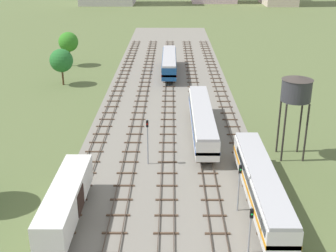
{
  "coord_description": "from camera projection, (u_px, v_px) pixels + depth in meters",
  "views": [
    {
      "loc": [
        0.45,
        -9.26,
        24.69
      ],
      "look_at": [
        0.0,
        49.11,
        1.5
      ],
      "focal_mm": 47.39,
      "sensor_mm": 36.0,
      "label": 1
    }
  ],
  "objects": [
    {
      "name": "diesel_railcar_centre_left_midfar",
      "position": [
        169.0,
        62.0,
        94.24
      ],
      "size": [
        2.96,
        20.5,
        3.8
      ],
      "color": "#194C8C",
      "rests_on": "ground"
    },
    {
      "name": "ballast_bed",
      "position": [
        168.0,
        119.0,
        69.77
      ],
      "size": [
        23.29,
        176.0,
        0.01
      ],
      "primitive_type": "cube",
      "color": "gray",
      "rests_on": "ground"
    },
    {
      "name": "track_centre",
      "position": [
        199.0,
        116.0,
        70.61
      ],
      "size": [
        2.4,
        126.0,
        0.29
      ],
      "color": "#47382D",
      "rests_on": "ground"
    },
    {
      "name": "lineside_tree_4",
      "position": [
        68.0,
        42.0,
        99.78
      ],
      "size": [
        4.42,
        4.42,
        7.7
      ],
      "color": "#4C331E",
      "rests_on": "ground"
    },
    {
      "name": "track_left",
      "position": [
        138.0,
        116.0,
        70.68
      ],
      "size": [
        2.4,
        126.0,
        0.29
      ],
      "color": "#47382D",
      "rests_on": "ground"
    },
    {
      "name": "water_tower",
      "position": [
        296.0,
        90.0,
        53.76
      ],
      "size": [
        3.83,
        3.83,
        10.72
      ],
      "color": "#2D2826",
      "rests_on": "ground"
    },
    {
      "name": "signal_post_near",
      "position": [
        251.0,
        224.0,
        37.67
      ],
      "size": [
        0.28,
        0.47,
        4.65
      ],
      "color": "gray",
      "rests_on": "ground"
    },
    {
      "name": "track_centre_right",
      "position": [
        229.0,
        116.0,
        70.58
      ],
      "size": [
        2.4,
        126.0,
        0.29
      ],
      "color": "#47382D",
      "rests_on": "ground"
    },
    {
      "name": "ground_plane",
      "position": [
        168.0,
        119.0,
        69.77
      ],
      "size": [
        480.0,
        480.0,
        0.0
      ],
      "primitive_type": "plane",
      "color": "#5B6B3D"
    },
    {
      "name": "lineside_tree_2",
      "position": [
        61.0,
        61.0,
        85.58
      ],
      "size": [
        4.5,
        4.5,
        7.13
      ],
      "color": "#4C331E",
      "rests_on": "ground"
    },
    {
      "name": "passenger_coach_centre_mid",
      "position": [
        202.0,
        118.0,
        62.57
      ],
      "size": [
        2.96,
        22.0,
        3.8
      ],
      "color": "white",
      "rests_on": "ground"
    },
    {
      "name": "track_centre_left",
      "position": [
        168.0,
        116.0,
        70.65
      ],
      "size": [
        2.4,
        126.0,
        0.29
      ],
      "color": "#47382D",
      "rests_on": "ground"
    },
    {
      "name": "signal_post_nearest",
      "position": [
        148.0,
        136.0,
        53.61
      ],
      "size": [
        0.28,
        0.47,
        5.92
      ],
      "color": "gray",
      "rests_on": "ground"
    },
    {
      "name": "diesel_railcar_centre_right_near",
      "position": [
        261.0,
        184.0,
        45.08
      ],
      "size": [
        2.96,
        20.5,
        3.8
      ],
      "color": "white",
      "rests_on": "ground"
    },
    {
      "name": "signal_post_mid",
      "position": [
        239.0,
        181.0,
        43.91
      ],
      "size": [
        0.28,
        0.47,
        5.29
      ],
      "color": "gray",
      "rests_on": "ground"
    },
    {
      "name": "track_far_left",
      "position": [
        108.0,
        116.0,
        70.72
      ],
      "size": [
        2.4,
        126.0,
        0.29
      ],
      "color": "#47382D",
      "rests_on": "ground"
    },
    {
      "name": "freight_boxcar_far_left_nearest",
      "position": [
        66.0,
        199.0,
        42.52
      ],
      "size": [
        2.87,
        14.0,
        3.6
      ],
      "color": "white",
      "rests_on": "ground"
    }
  ]
}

